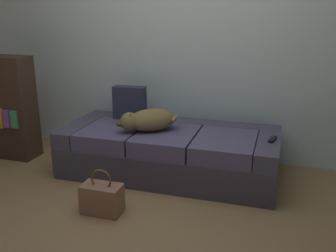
% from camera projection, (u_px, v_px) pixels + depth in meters
% --- Properties ---
extents(ground_plane, '(10.00, 10.00, 0.00)m').
position_uv_depth(ground_plane, '(127.00, 232.00, 2.80)').
color(ground_plane, olive).
extents(back_wall, '(6.40, 0.10, 2.80)m').
position_uv_depth(back_wall, '(187.00, 25.00, 3.93)').
color(back_wall, silver).
rests_on(back_wall, ground).
extents(couch, '(2.06, 0.90, 0.46)m').
position_uv_depth(couch, '(170.00, 152.00, 3.72)').
color(couch, '#403B46').
rests_on(couch, ground).
extents(dog_tan, '(0.56, 0.48, 0.21)m').
position_uv_depth(dog_tan, '(148.00, 120.00, 3.58)').
color(dog_tan, olive).
rests_on(dog_tan, couch).
extents(tv_remote, '(0.07, 0.16, 0.02)m').
position_uv_depth(tv_remote, '(272.00, 139.00, 3.35)').
color(tv_remote, black).
rests_on(tv_remote, couch).
extents(throw_pillow, '(0.35, 0.15, 0.34)m').
position_uv_depth(throw_pillow, '(130.00, 103.00, 3.97)').
color(throw_pillow, '#292D41').
rests_on(throw_pillow, couch).
extents(handbag, '(0.32, 0.18, 0.38)m').
position_uv_depth(handbag, '(102.00, 198.00, 3.02)').
color(handbag, '#8A6047').
rests_on(handbag, ground).
extents(bookshelf, '(0.56, 0.30, 1.10)m').
position_uv_depth(bookshelf, '(8.00, 108.00, 4.08)').
color(bookshelf, '#3F2B1E').
rests_on(bookshelf, ground).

